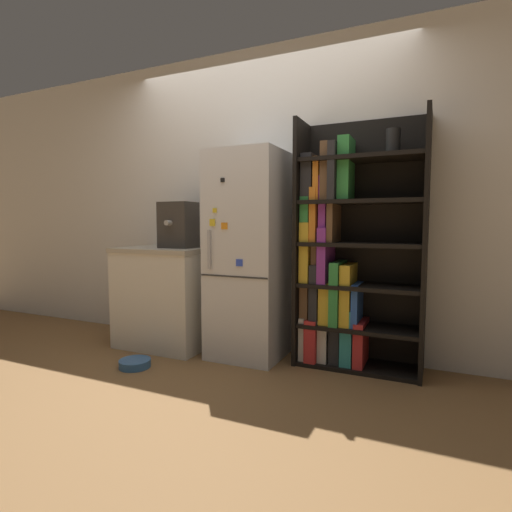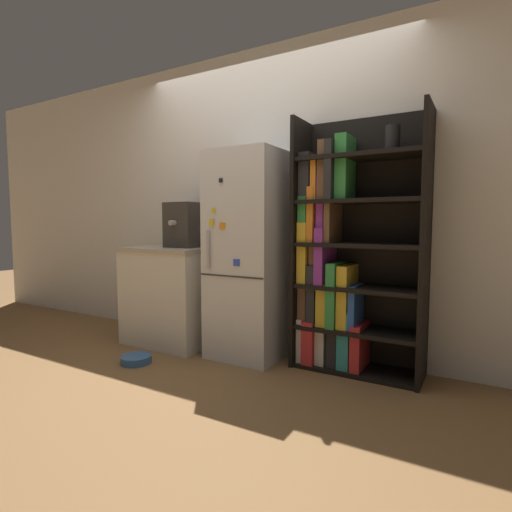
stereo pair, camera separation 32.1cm
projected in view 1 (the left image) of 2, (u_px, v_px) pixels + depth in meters
name	position (u px, v px, depth m)	size (l,w,h in m)	color
ground_plane	(240.00, 362.00, 3.17)	(16.00, 16.00, 0.00)	olive
wall_back	(264.00, 200.00, 3.50)	(8.00, 0.05, 2.60)	silver
refrigerator	(249.00, 255.00, 3.26)	(0.58, 0.58, 1.67)	silver
bookshelf	(344.00, 259.00, 3.06)	(0.93, 0.38, 1.88)	black
kitchen_counter	(168.00, 296.00, 3.59)	(0.81, 0.64, 0.88)	silver
espresso_machine	(178.00, 225.00, 3.48)	(0.29, 0.29, 0.40)	#38332D
pet_bowl	(135.00, 363.00, 3.05)	(0.24, 0.24, 0.06)	#3366A5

